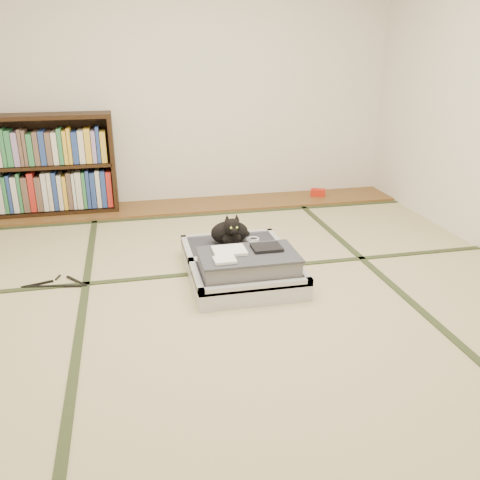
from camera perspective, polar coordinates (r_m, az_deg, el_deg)
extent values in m
plane|color=tan|center=(3.27, 0.48, -6.32)|extent=(4.50, 4.50, 0.00)
cube|color=brown|center=(5.10, -4.61, 3.93)|extent=(4.00, 0.50, 0.02)
cube|color=red|center=(5.42, 8.74, 5.30)|extent=(0.17, 0.14, 0.07)
plane|color=silver|center=(5.13, -5.43, 17.56)|extent=(4.00, 0.00, 4.00)
cube|color=#2D381E|center=(3.22, -17.31, -7.75)|extent=(0.05, 4.50, 0.01)
cube|color=#2D381E|center=(3.60, 16.21, -4.42)|extent=(0.05, 4.50, 0.01)
cube|color=#2D381E|center=(3.62, -0.95, -3.42)|extent=(4.00, 0.05, 0.01)
cube|color=#2D381E|center=(4.81, -4.09, 2.84)|extent=(4.00, 0.05, 0.01)
cube|color=black|center=(5.01, -14.07, 8.51)|extent=(0.04, 0.30, 0.85)
cube|color=black|center=(5.17, -20.72, 3.11)|extent=(1.32, 0.30, 0.04)
cube|color=black|center=(5.00, -22.04, 12.74)|extent=(1.32, 0.30, 0.04)
cube|color=black|center=(5.07, -21.36, 7.82)|extent=(1.26, 0.30, 0.03)
cube|color=black|center=(5.20, -21.16, 8.18)|extent=(1.32, 0.02, 0.85)
cube|color=gray|center=(5.10, -21.06, 5.40)|extent=(1.18, 0.21, 0.36)
cube|color=gray|center=(5.01, -21.67, 9.88)|extent=(1.18, 0.21, 0.32)
cube|color=silver|center=(3.32, 0.93, -4.69)|extent=(0.72, 0.48, 0.12)
cube|color=#2A2B31|center=(3.30, 0.93, -4.19)|extent=(0.64, 0.40, 0.09)
cube|color=silver|center=(3.10, 1.88, -5.30)|extent=(0.72, 0.04, 0.05)
cube|color=silver|center=(3.48, 0.09, -2.18)|extent=(0.72, 0.04, 0.05)
cube|color=silver|center=(3.23, -4.93, -4.18)|extent=(0.04, 0.48, 0.05)
cube|color=silver|center=(3.38, 6.54, -3.10)|extent=(0.04, 0.48, 0.05)
cube|color=silver|center=(3.74, -0.77, -1.60)|extent=(0.72, 0.48, 0.12)
cube|color=#2A2B31|center=(3.73, -0.77, -1.14)|extent=(0.64, 0.40, 0.09)
cube|color=silver|center=(3.52, -0.04, -1.94)|extent=(0.72, 0.04, 0.05)
cube|color=silver|center=(3.92, -1.44, 0.51)|extent=(0.72, 0.04, 0.05)
cube|color=silver|center=(3.67, -5.96, -1.07)|extent=(0.04, 0.48, 0.05)
cube|color=silver|center=(3.80, 4.23, -0.24)|extent=(0.04, 0.48, 0.05)
cylinder|color=black|center=(3.50, 0.03, -1.98)|extent=(0.64, 0.02, 0.02)
cube|color=gray|center=(3.27, 0.94, -2.81)|extent=(0.61, 0.37, 0.12)
cube|color=#35343C|center=(3.24, 0.95, -1.65)|extent=(0.63, 0.39, 0.01)
cube|color=white|center=(3.25, -1.21, -1.19)|extent=(0.21, 0.17, 0.02)
cube|color=black|center=(3.31, 3.01, -0.84)|extent=(0.19, 0.15, 0.02)
cube|color=white|center=(3.11, -1.72, -2.25)|extent=(0.13, 0.11, 0.02)
cube|color=white|center=(3.08, -1.90, -6.76)|extent=(0.06, 0.01, 0.04)
cube|color=white|center=(3.10, 0.19, -6.75)|extent=(0.05, 0.01, 0.03)
cube|color=orange|center=(3.18, 6.10, -5.91)|extent=(0.05, 0.01, 0.03)
cube|color=#197F33|center=(3.15, 4.96, -5.74)|extent=(0.04, 0.01, 0.03)
ellipsoid|color=black|center=(3.71, -1.19, 0.86)|extent=(0.28, 0.18, 0.17)
ellipsoid|color=black|center=(3.64, -0.93, 0.15)|extent=(0.14, 0.10, 0.10)
ellipsoid|color=black|center=(3.58, -0.85, 1.56)|extent=(0.12, 0.11, 0.11)
sphere|color=black|center=(3.54, -0.69, 1.01)|extent=(0.05, 0.05, 0.05)
cone|color=black|center=(3.57, -1.45, 2.48)|extent=(0.04, 0.05, 0.06)
cone|color=black|center=(3.59, -0.38, 2.56)|extent=(0.04, 0.05, 0.06)
sphere|color=#A5BF33|center=(3.53, -1.01, 1.37)|extent=(0.02, 0.02, 0.02)
sphere|color=#A5BF33|center=(3.54, -0.35, 1.42)|extent=(0.02, 0.02, 0.02)
cylinder|color=black|center=(3.83, -0.04, 0.53)|extent=(0.17, 0.10, 0.03)
torus|color=white|center=(3.79, 1.44, 0.01)|extent=(0.10, 0.10, 0.01)
torus|color=white|center=(3.78, 1.53, 0.15)|extent=(0.08, 0.08, 0.01)
cube|color=black|center=(3.59, -20.00, -4.91)|extent=(0.41, 0.09, 0.01)
cube|color=black|center=(3.67, -21.81, -4.62)|extent=(0.20, 0.08, 0.01)
cube|color=black|center=(3.63, -17.96, -4.37)|extent=(0.14, 0.17, 0.01)
cylinder|color=black|center=(3.72, -19.76, -3.96)|extent=(0.03, 0.07, 0.01)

